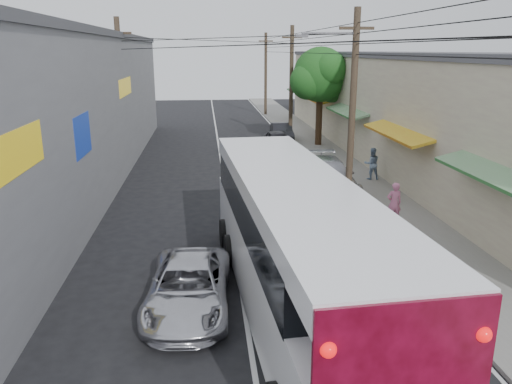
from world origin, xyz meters
TOP-DOWN VIEW (x-y plane):
  - sidewalk at (6.50, 20.00)m, footprint 3.00×80.00m
  - building_right at (10.99, 22.00)m, footprint 7.09×40.00m
  - building_left at (-8.50, 18.00)m, footprint 7.20×36.00m
  - utility_poles at (3.13, 20.33)m, footprint 11.80×45.28m
  - street_tree at (6.87, 26.02)m, footprint 4.40×4.00m
  - coach_bus at (1.19, 4.10)m, footprint 3.37×12.11m
  - jeepney at (-1.40, 4.33)m, footprint 2.29×4.52m
  - parked_suv at (4.60, 14.44)m, footprint 2.31×5.50m
  - parked_car_mid at (3.80, 24.58)m, footprint 1.79×3.94m
  - parked_car_far at (4.60, 28.19)m, footprint 1.44×3.93m
  - pedestrian_near at (6.02, 9.84)m, footprint 0.58×0.38m
  - pedestrian_far at (7.34, 16.36)m, footprint 0.78×0.61m

SIDE VIEW (x-z plane):
  - sidewalk at x=6.50m, z-range 0.00..0.12m
  - jeepney at x=-1.40m, z-range 0.00..1.22m
  - parked_car_far at x=4.60m, z-range 0.00..1.28m
  - parked_car_mid at x=3.80m, z-range 0.00..1.31m
  - parked_suv at x=4.60m, z-range 0.00..1.58m
  - pedestrian_near at x=6.02m, z-range 0.12..1.69m
  - pedestrian_far at x=7.34m, z-range 0.12..1.71m
  - coach_bus at x=1.19m, z-range 0.06..3.51m
  - building_right at x=10.99m, z-range 0.03..6.28m
  - building_left at x=-8.50m, z-range 0.03..7.28m
  - utility_poles at x=3.13m, z-range 0.13..8.13m
  - street_tree at x=6.87m, z-range 1.37..7.97m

